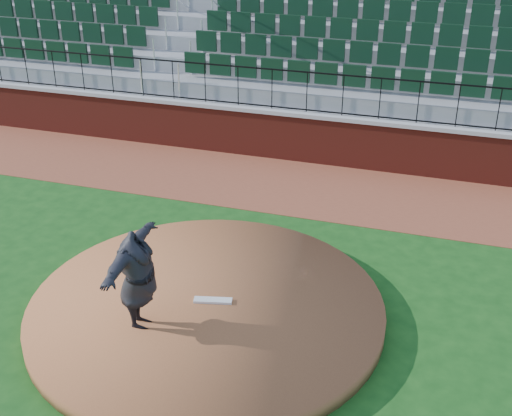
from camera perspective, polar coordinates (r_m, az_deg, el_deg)
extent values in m
plane|color=#144714|center=(11.02, -2.42, -9.41)|extent=(90.00, 90.00, 0.00)
cube|color=brown|center=(15.51, 4.41, 1.86)|extent=(34.00, 3.20, 0.01)
cube|color=maroon|center=(16.73, 5.79, 5.89)|extent=(34.00, 0.35, 1.20)
cube|color=#B7B7B7|center=(16.51, 5.90, 8.00)|extent=(34.00, 0.45, 0.10)
cube|color=maroon|center=(21.43, 9.42, 16.23)|extent=(34.00, 0.50, 5.50)
cylinder|color=brown|center=(11.03, -4.30, -8.64)|extent=(5.85, 5.85, 0.25)
cube|color=silver|center=(10.94, -3.76, -8.00)|extent=(0.65, 0.30, 0.04)
imported|color=black|center=(10.11, -10.22, -6.14)|extent=(0.80, 2.10, 1.66)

